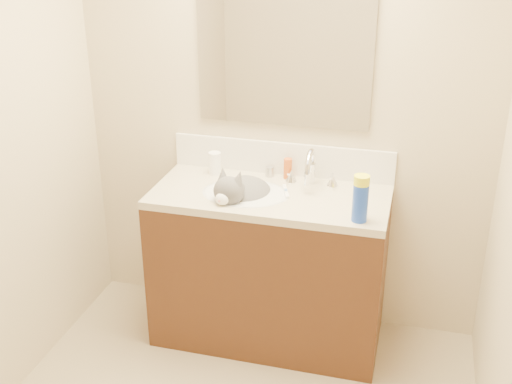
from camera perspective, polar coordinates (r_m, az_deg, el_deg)
The scene contains 16 objects.
room_shell at distance 2.14m, azimuth -4.87°, elevation 5.00°, with size 2.24×2.54×2.52m.
vanity_cabinet at distance 3.45m, azimuth 1.19°, elevation -6.94°, with size 1.20×0.55×0.82m, color #402312.
counter_slab at distance 3.25m, azimuth 1.25°, elevation -0.41°, with size 1.20×0.55×0.04m, color #C2B499.
basin at distance 3.27m, azimuth -0.92°, elevation -1.19°, with size 0.45×0.36×0.14m, color silver.
faucet at distance 3.30m, azimuth 4.88°, elevation 1.88°, with size 0.28×0.20×0.21m.
cat at distance 3.26m, azimuth -1.25°, elevation -0.45°, with size 0.37×0.44×0.32m.
backsplash at distance 3.44m, azimuth 2.31°, elevation 3.00°, with size 1.20×0.02×0.18m, color silver.
mirror at distance 3.28m, azimuth 2.49°, elevation 12.68°, with size 0.90×0.02×0.80m, color white.
pill_bottle at distance 3.47m, azimuth -3.68°, elevation 2.59°, with size 0.07×0.07×0.12m, color white.
pill_label at distance 3.47m, azimuth -3.67°, elevation 2.35°, with size 0.06×0.06×0.04m, color #FB5329.
silver_jar at distance 3.44m, azimuth 1.21°, elevation 1.83°, with size 0.05×0.05×0.05m, color #B7B7BC.
amber_bottle at distance 3.40m, azimuth 2.85°, elevation 2.10°, with size 0.04×0.04×0.11m, color #C65317.
toothbrush at distance 3.25m, azimuth 2.66°, elevation 0.07°, with size 0.02×0.16×0.01m, color white.
toothbrush_head at distance 3.25m, azimuth 2.66°, elevation 0.10°, with size 0.01×0.03×0.01m, color #5F8ACA.
spray_can at distance 2.95m, azimuth 9.25°, elevation -0.81°, with size 0.07×0.07×0.20m, color blue.
spray_cap at distance 2.91m, azimuth 9.39°, elevation 1.04°, with size 0.07×0.07×0.04m, color yellow.
Camera 1 is at (0.70, -1.90, 2.18)m, focal length 45.00 mm.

